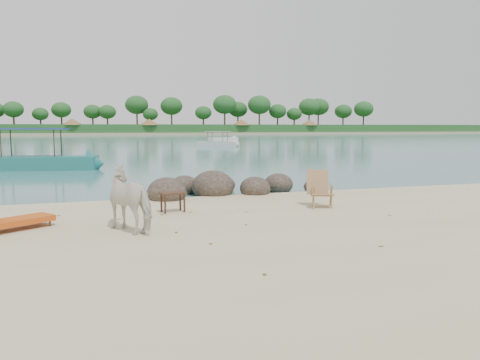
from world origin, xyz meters
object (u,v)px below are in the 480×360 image
object	(u,v)px
cow	(133,200)
lounge_chair	(18,218)
boulders	(220,188)
boat_near	(32,135)
deck_chair	(322,190)
side_table	(173,203)

from	to	relation	value
cow	lounge_chair	bearing A→B (deg)	-50.15
boulders	cow	size ratio (longest dim) A/B	3.79
cow	lounge_chair	xyz separation A→B (m)	(-2.47, 0.87, -0.43)
boat_near	boulders	bearing A→B (deg)	-48.96
boulders	boat_near	world-z (taller)	boat_near
cow	deck_chair	distance (m)	5.55
boulders	lounge_chair	world-z (taller)	boulders
deck_chair	lounge_chair	bearing A→B (deg)	-153.37
side_table	deck_chair	xyz separation A→B (m)	(4.18, -0.56, 0.26)
deck_chair	side_table	bearing A→B (deg)	-164.58
boulders	boat_near	xyz separation A→B (m)	(-7.29, 12.61, 1.65)
side_table	boat_near	xyz separation A→B (m)	(-5.13, 15.72, 1.59)
cow	side_table	xyz separation A→B (m)	(1.20, 1.92, -0.44)
boulders	side_table	size ratio (longest dim) A/B	9.57
side_table	deck_chair	world-z (taller)	deck_chair
lounge_chair	deck_chair	distance (m)	7.87
side_table	boulders	bearing A→B (deg)	45.53
deck_chair	boat_near	xyz separation A→B (m)	(-9.31, 16.28, 1.33)
deck_chair	cow	bearing A→B (deg)	-142.72
cow	deck_chair	world-z (taller)	cow
boulders	boat_near	distance (m)	14.66
lounge_chair	side_table	bearing A→B (deg)	-18.71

